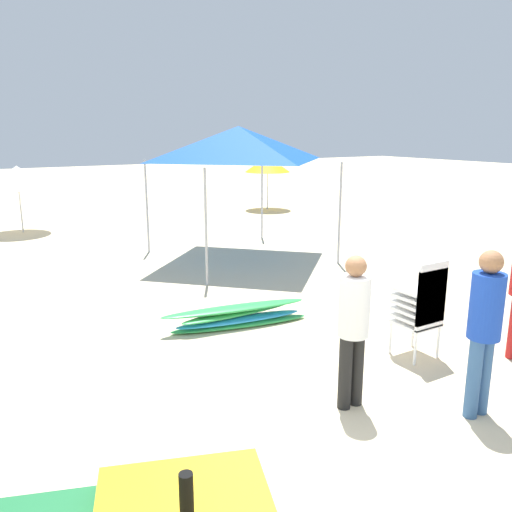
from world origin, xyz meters
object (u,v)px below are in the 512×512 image
lifeguard_near_right (353,322)px  lifeguard_far_right (485,323)px  surfboard_pile (239,316)px  popup_canopy (239,144)px  beach_umbrella_far (268,164)px  beach_umbrella_left (17,177)px  stacked_plastic_chairs (423,303)px

lifeguard_near_right → lifeguard_far_right: (0.99, -0.80, 0.06)m
surfboard_pile → popup_canopy: (2.12, 3.75, 2.39)m
beach_umbrella_far → lifeguard_near_right: bearing=-118.8°
lifeguard_far_right → popup_canopy: size_ratio=0.54×
popup_canopy → beach_umbrella_left: size_ratio=1.72×
stacked_plastic_chairs → lifeguard_far_right: lifeguard_far_right is taller
lifeguard_far_right → stacked_plastic_chairs: bearing=65.5°
stacked_plastic_chairs → surfboard_pile: 2.67m
lifeguard_near_right → beach_umbrella_far: beach_umbrella_far is taller
lifeguard_near_right → lifeguard_far_right: bearing=-39.1°
surfboard_pile → lifeguard_far_right: lifeguard_far_right is taller
beach_umbrella_far → stacked_plastic_chairs: bearing=-113.7°
lifeguard_far_right → beach_umbrella_far: 14.42m
stacked_plastic_chairs → popup_canopy: popup_canopy is taller
lifeguard_far_right → lifeguard_near_right: bearing=140.9°
lifeguard_near_right → beach_umbrella_left: 12.28m
popup_canopy → beach_umbrella_far: 7.59m
beach_umbrella_left → beach_umbrella_far: beach_umbrella_far is taller
surfboard_pile → stacked_plastic_chairs: bearing=-56.5°
stacked_plastic_chairs → beach_umbrella_left: size_ratio=0.69×
lifeguard_far_right → beach_umbrella_left: size_ratio=0.92×
popup_canopy → surfboard_pile: bearing=-119.5°
surfboard_pile → popup_canopy: size_ratio=0.70×
lifeguard_near_right → beach_umbrella_left: size_ratio=0.87×
lifeguard_far_right → beach_umbrella_far: beach_umbrella_far is taller
lifeguard_far_right → popup_canopy: popup_canopy is taller
stacked_plastic_chairs → popup_canopy: size_ratio=0.40×
stacked_plastic_chairs → beach_umbrella_left: bearing=105.0°
lifeguard_far_right → beach_umbrella_far: (5.81, 13.18, 0.64)m
lifeguard_far_right → beach_umbrella_far: size_ratio=0.90×
beach_umbrella_left → beach_umbrella_far: bearing=1.5°
stacked_plastic_chairs → surfboard_pile: (-1.44, 2.17, -0.58)m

